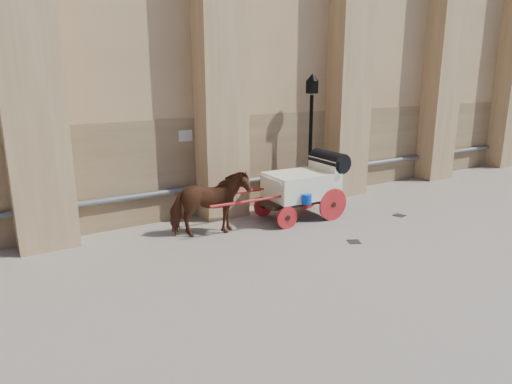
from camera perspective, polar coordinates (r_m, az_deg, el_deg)
ground at (r=11.93m, az=8.39°, el=-6.50°), size 90.00×90.00×0.00m
horse at (r=12.27m, az=-5.80°, el=-1.48°), size 2.24×1.38×1.76m
carriage at (r=13.81m, az=6.19°, el=1.11°), size 4.56×1.64×1.97m
street_lamp at (r=15.19m, az=6.84°, el=7.00°), size 0.40×0.40×4.27m
drain_grate_near at (r=12.24m, az=12.14°, el=-6.09°), size 0.42×0.42×0.01m
drain_grate_far at (r=14.80m, az=17.48°, el=-2.81°), size 0.38×0.38×0.01m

